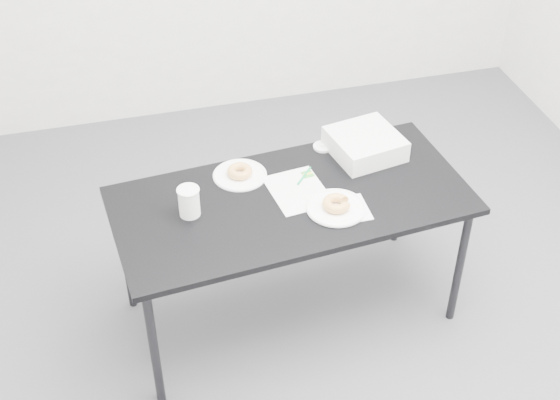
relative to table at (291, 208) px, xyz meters
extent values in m
plane|color=#4A4A4F|center=(0.04, -0.13, -0.63)|extent=(4.00, 4.00, 0.00)
cube|color=black|center=(0.00, 0.00, 0.04)|extent=(1.54, 0.83, 0.03)
cylinder|color=black|center=(-0.66, -0.35, -0.30)|extent=(0.04, 0.04, 0.65)
cylinder|color=black|center=(-0.71, 0.23, -0.30)|extent=(0.04, 0.04, 0.65)
cylinder|color=black|center=(0.71, -0.23, -0.30)|extent=(0.04, 0.04, 0.65)
cylinder|color=black|center=(0.66, 0.35, -0.30)|extent=(0.04, 0.04, 0.65)
cube|color=white|center=(0.04, 0.04, 0.05)|extent=(0.26, 0.31, 0.00)
cube|color=green|center=(0.11, 0.14, 0.05)|extent=(0.05, 0.05, 0.00)
cylinder|color=#0C8C49|center=(0.09, 0.13, 0.06)|extent=(0.09, 0.11, 0.01)
cube|color=white|center=(0.20, -0.13, 0.05)|extent=(0.17, 0.17, 0.00)
cylinder|color=white|center=(0.16, -0.12, 0.06)|extent=(0.25, 0.25, 0.01)
torus|color=#D78B44|center=(0.16, -0.12, 0.08)|extent=(0.13, 0.13, 0.04)
cylinder|color=white|center=(-0.17, 0.21, 0.05)|extent=(0.23, 0.23, 0.01)
torus|color=#D78B44|center=(-0.17, 0.21, 0.08)|extent=(0.13, 0.13, 0.04)
cylinder|color=white|center=(-0.43, 0.00, 0.12)|extent=(0.09, 0.09, 0.13)
cylinder|color=silver|center=(0.23, 0.32, 0.06)|extent=(0.09, 0.09, 0.01)
cube|color=silver|center=(0.40, 0.23, 0.10)|extent=(0.34, 0.34, 0.10)
camera|label=1|loc=(-0.69, -2.44, 2.08)|focal=50.00mm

